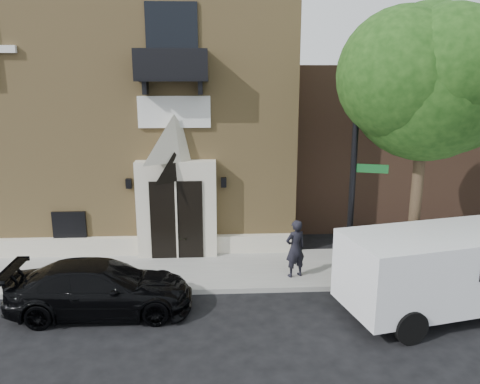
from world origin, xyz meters
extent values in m
plane|color=black|center=(0.00, 0.00, 0.00)|extent=(120.00, 120.00, 0.00)
cube|color=gray|center=(1.00, 1.50, 0.07)|extent=(42.00, 3.00, 0.15)
cube|color=#A5844E|center=(-3.00, 8.00, 4.50)|extent=(12.00, 10.00, 9.00)
cube|color=beige|center=(-3.00, 2.88, 0.45)|extent=(12.00, 0.30, 0.60)
cube|color=beige|center=(-1.00, 2.75, 1.75)|extent=(2.60, 0.55, 3.20)
pyramid|color=beige|center=(-1.00, 2.75, 4.10)|extent=(2.60, 0.55, 1.50)
cube|color=black|center=(-1.00, 2.46, 1.45)|extent=(1.70, 0.06, 2.60)
cube|color=beige|center=(-1.00, 2.42, 1.45)|extent=(0.06, 0.04, 2.60)
cube|color=white|center=(-1.00, 2.94, 4.90)|extent=(2.30, 0.10, 1.00)
cube|color=black|center=(-1.00, 2.55, 5.90)|extent=(2.20, 0.90, 0.10)
cube|color=black|center=(-1.00, 2.12, 6.35)|extent=(2.20, 0.06, 0.90)
cube|color=black|center=(-2.05, 2.55, 6.35)|extent=(0.06, 0.90, 0.90)
cube|color=black|center=(0.05, 2.55, 6.35)|extent=(0.06, 0.90, 0.90)
cube|color=black|center=(-1.00, 2.97, 7.10)|extent=(1.60, 0.08, 2.20)
cube|color=black|center=(-4.60, 2.95, 1.15)|extent=(1.10, 0.10, 1.00)
cube|color=#F14B0A|center=(-4.60, 2.98, 1.15)|extent=(0.85, 0.06, 0.75)
cube|color=black|center=(-2.55, 2.88, 2.60)|extent=(0.18, 0.18, 0.32)
cube|color=black|center=(0.55, 2.88, 2.60)|extent=(0.18, 0.18, 0.32)
cube|color=brown|center=(12.00, 9.00, 3.20)|extent=(18.00, 8.00, 6.40)
cylinder|color=#38281C|center=(6.00, 0.45, 2.25)|extent=(0.32, 0.32, 4.20)
sphere|color=#16390F|center=(6.00, 0.45, 5.82)|extent=(4.20, 4.20, 4.20)
sphere|color=#16390F|center=(6.80, 0.75, 5.52)|extent=(3.36, 3.36, 3.36)
sphere|color=#16390F|center=(5.30, 0.25, 6.02)|extent=(3.57, 3.57, 3.57)
sphere|color=#16390F|center=(6.20, -0.25, 6.22)|extent=(3.15, 3.15, 3.15)
imported|color=black|center=(-2.71, -0.86, 0.68)|extent=(4.71, 1.96, 1.36)
cube|color=white|center=(6.15, -1.37, 1.29)|extent=(5.70, 3.26, 1.82)
cylinder|color=black|center=(4.70, -2.74, 0.41)|extent=(0.85, 0.44, 0.82)
cylinder|color=black|center=(4.26, -0.75, 0.41)|extent=(0.85, 0.44, 0.82)
cylinder|color=black|center=(7.61, 0.00, 0.41)|extent=(0.85, 0.44, 0.82)
cylinder|color=black|center=(4.15, 0.53, 3.40)|extent=(0.17, 0.17, 6.49)
cube|color=#135422|center=(4.62, 0.39, 3.50)|extent=(0.89, 0.30, 0.24)
cube|color=#135422|center=(4.29, 0.99, 3.77)|extent=(0.30, 0.89, 0.24)
cylinder|color=#B3050D|center=(6.36, 0.20, 0.19)|extent=(0.34, 0.34, 0.08)
cylinder|color=#B3050D|center=(6.36, 0.20, 0.49)|extent=(0.25, 0.25, 0.52)
sphere|color=#B3050D|center=(6.36, 0.20, 0.78)|extent=(0.25, 0.25, 0.25)
cylinder|color=#B3050D|center=(6.36, 0.20, 0.53)|extent=(0.43, 0.11, 0.11)
cube|color=#0F371B|center=(5.67, 0.61, 0.68)|extent=(1.87, 1.26, 1.05)
cube|color=black|center=(5.67, 0.61, 1.25)|extent=(1.93, 1.32, 0.11)
imported|color=#54722E|center=(-0.87, 2.68, 0.49)|extent=(0.72, 0.65, 0.68)
imported|color=black|center=(2.62, 0.79, 1.03)|extent=(0.75, 0.63, 1.76)
camera|label=1|loc=(0.28, -12.18, 5.97)|focal=35.00mm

